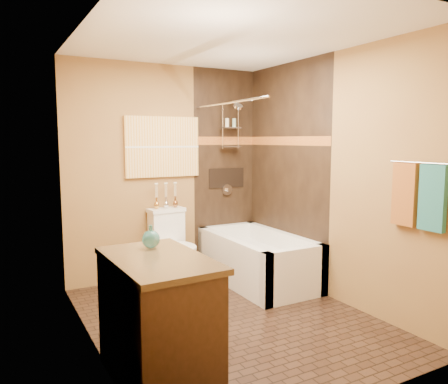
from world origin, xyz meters
TOP-DOWN VIEW (x-y plane):
  - floor at (0.00, 0.00)m, footprint 3.00×3.00m
  - wall_left at (-1.20, 0.00)m, footprint 0.02×3.00m
  - wall_right at (1.20, 0.00)m, footprint 0.02×3.00m
  - wall_back at (0.00, 1.50)m, footprint 2.40×0.02m
  - wall_front at (0.00, -1.50)m, footprint 2.40×0.02m
  - ceiling at (0.00, 0.00)m, footprint 3.00×3.00m
  - alcove_tile_back at (0.78, 1.49)m, footprint 0.85×0.01m
  - alcove_tile_right at (1.19, 0.75)m, footprint 0.01×1.50m
  - mosaic_band_back at (0.78, 1.48)m, footprint 0.85×0.01m
  - mosaic_band_right at (1.18, 0.75)m, footprint 0.01×1.50m
  - alcove_niche at (0.80, 1.48)m, footprint 0.50×0.01m
  - shower_fixtures at (0.80, 1.38)m, footprint 0.24×0.33m
  - curtain_rod at (0.40, 0.75)m, footprint 0.03×1.55m
  - towel_bar at (1.15, -1.05)m, footprint 0.02×0.55m
  - towel_teal at (1.16, -1.18)m, footprint 0.05×0.22m
  - towel_rust at (1.16, -0.92)m, footprint 0.05×0.22m
  - sunset_painting at (-0.06, 1.48)m, footprint 0.90×0.04m
  - vanity_mirror at (-1.19, -0.66)m, footprint 0.01×1.00m
  - bathtub at (0.80, 0.75)m, footprint 0.80×1.50m
  - toilet at (-0.06, 1.20)m, footprint 0.44×0.64m
  - vanity at (-0.92, -0.66)m, footprint 0.62×0.99m
  - teal_bottle at (-0.87, -0.41)m, footprint 0.17×0.17m
  - bud_vases at (-0.06, 1.39)m, footprint 0.29×0.06m

SIDE VIEW (x-z plane):
  - floor at x=0.00m, z-range 0.00..0.00m
  - bathtub at x=0.80m, z-range -0.05..0.50m
  - toilet at x=-0.06m, z-range 0.00..0.84m
  - vanity at x=-0.92m, z-range 0.00..0.86m
  - teal_bottle at x=-0.87m, z-range 0.84..1.04m
  - bud_vases at x=-0.06m, z-range 0.85..1.14m
  - alcove_niche at x=0.80m, z-range 1.02..1.27m
  - towel_teal at x=1.16m, z-range 0.92..1.44m
  - towel_rust at x=1.16m, z-range 0.92..1.44m
  - wall_left at x=-1.20m, z-range 0.00..2.50m
  - wall_right at x=1.20m, z-range 0.00..2.50m
  - wall_back at x=0.00m, z-range 0.00..2.50m
  - wall_front at x=0.00m, z-range 0.00..2.50m
  - alcove_tile_back at x=0.78m, z-range 0.00..2.50m
  - alcove_tile_right at x=1.19m, z-range 0.00..2.50m
  - towel_bar at x=1.15m, z-range 1.44..1.46m
  - vanity_mirror at x=-1.19m, z-range 1.05..1.95m
  - sunset_painting at x=-0.06m, z-range 1.20..1.90m
  - mosaic_band_back at x=0.78m, z-range 1.57..1.67m
  - mosaic_band_right at x=1.18m, z-range 1.57..1.67m
  - shower_fixtures at x=0.80m, z-range 1.08..2.25m
  - curtain_rod at x=0.40m, z-range 2.01..2.03m
  - ceiling at x=0.00m, z-range 2.50..2.50m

